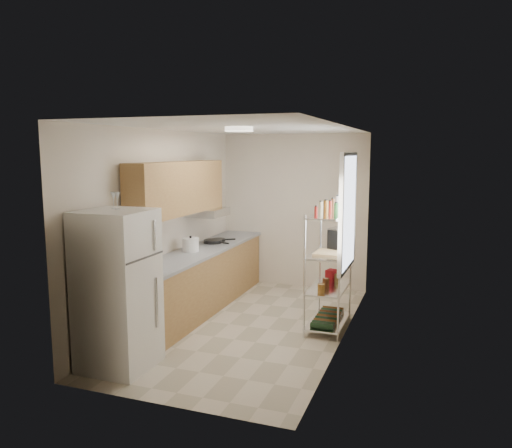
% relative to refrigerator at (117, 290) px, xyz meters
% --- Properties ---
extents(room, '(2.52, 4.42, 2.62)m').
position_rel_refrigerator_xyz_m(room, '(0.87, 1.62, 0.45)').
color(room, beige).
rests_on(room, ground).
extents(counter_run, '(0.63, 3.51, 0.90)m').
position_rel_refrigerator_xyz_m(counter_run, '(-0.05, 2.06, -0.40)').
color(counter_run, '#A27C45').
rests_on(counter_run, ground).
extents(upper_cabinets, '(0.33, 2.20, 0.72)m').
position_rel_refrigerator_xyz_m(upper_cabinets, '(-0.18, 1.72, 0.96)').
color(upper_cabinets, '#A27C45').
rests_on(upper_cabinets, room).
extents(range_hood, '(0.50, 0.60, 0.12)m').
position_rel_refrigerator_xyz_m(range_hood, '(-0.13, 2.52, 0.54)').
color(range_hood, '#B7BABC').
rests_on(range_hood, room).
extents(window, '(0.06, 1.00, 1.46)m').
position_rel_refrigerator_xyz_m(window, '(2.10, 1.97, 0.70)').
color(window, white).
rests_on(window, room).
extents(bakers_rack, '(0.45, 0.90, 1.73)m').
position_rel_refrigerator_xyz_m(bakers_rack, '(1.88, 1.92, 0.26)').
color(bakers_rack, silver).
rests_on(bakers_rack, ground).
extents(ceiling_dome, '(0.34, 0.34, 0.05)m').
position_rel_refrigerator_xyz_m(ceiling_dome, '(0.87, 1.32, 1.72)').
color(ceiling_dome, white).
rests_on(ceiling_dome, room).
extents(refrigerator, '(0.70, 0.70, 1.71)m').
position_rel_refrigerator_xyz_m(refrigerator, '(0.00, 0.00, 0.00)').
color(refrigerator, silver).
rests_on(refrigerator, ground).
extents(wine_glass_a, '(0.06, 0.06, 0.18)m').
position_rel_refrigerator_xyz_m(wine_glass_a, '(-0.01, 0.07, 0.94)').
color(wine_glass_a, silver).
rests_on(wine_glass_a, refrigerator).
extents(wine_glass_b, '(0.06, 0.06, 0.18)m').
position_rel_refrigerator_xyz_m(wine_glass_b, '(-0.09, 0.11, 0.94)').
color(wine_glass_b, silver).
rests_on(wine_glass_b, refrigerator).
extents(rice_cooker, '(0.24, 0.24, 0.19)m').
position_rel_refrigerator_xyz_m(rice_cooker, '(-0.11, 1.90, 0.14)').
color(rice_cooker, white).
rests_on(rice_cooker, counter_run).
extents(frying_pan_large, '(0.35, 0.35, 0.05)m').
position_rel_refrigerator_xyz_m(frying_pan_large, '(-0.09, 2.60, 0.07)').
color(frying_pan_large, black).
rests_on(frying_pan_large, counter_run).
extents(frying_pan_small, '(0.29, 0.29, 0.04)m').
position_rel_refrigerator_xyz_m(frying_pan_small, '(-0.06, 2.76, 0.07)').
color(frying_pan_small, black).
rests_on(frying_pan_small, counter_run).
extents(cutting_board, '(0.33, 0.42, 0.03)m').
position_rel_refrigerator_xyz_m(cutting_board, '(1.88, 1.86, 0.17)').
color(cutting_board, tan).
rests_on(cutting_board, bakers_rack).
extents(espresso_machine, '(0.25, 0.30, 0.30)m').
position_rel_refrigerator_xyz_m(espresso_machine, '(1.94, 2.14, 0.31)').
color(espresso_machine, black).
rests_on(espresso_machine, bakers_rack).
extents(storage_bag, '(0.14, 0.17, 0.16)m').
position_rel_refrigerator_xyz_m(storage_bag, '(1.85, 2.20, -0.21)').
color(storage_bag, maroon).
rests_on(storage_bag, bakers_rack).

